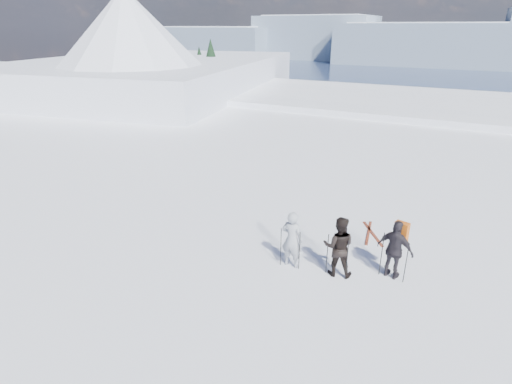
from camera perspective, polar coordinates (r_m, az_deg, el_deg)
lake_basin at (r=39.55m, az=21.29°, el=2.10°), size 820.00×820.00×71.62m
far_mountain_range at (r=463.04m, az=31.89°, el=17.88°), size 770.00×110.00×53.00m
near_ridge at (r=47.98m, az=-11.79°, el=10.39°), size 31.37×35.68×25.62m
skier_grey at (r=11.30m, az=5.16°, el=-6.76°), size 0.65×0.45×1.70m
skier_dark at (r=11.12m, az=11.70°, el=-7.62°), size 0.97×0.84×1.74m
skier_pack at (r=11.41m, az=19.25°, el=-7.82°), size 1.06×0.65×1.69m
backpack at (r=11.12m, az=20.50°, el=-2.30°), size 0.40×0.29×0.55m
ski_poles at (r=11.27m, az=11.95°, el=-8.74°), size 3.31×0.83×1.31m
skis_loose at (r=13.86m, az=16.06°, el=-5.67°), size 0.98×1.70×0.03m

